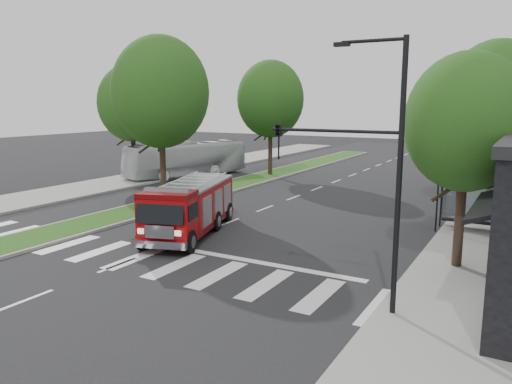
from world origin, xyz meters
TOP-DOWN VIEW (x-y plane):
  - ground at (0.00, 0.00)m, footprint 140.00×140.00m
  - sidewalk_right at (12.50, 10.00)m, footprint 5.00×80.00m
  - sidewalk_left at (-14.50, 10.00)m, footprint 5.00×80.00m
  - median at (-6.00, 18.00)m, footprint 3.00×50.00m
  - bus_shelter at (11.20, 8.15)m, footprint 3.20×1.60m
  - tree_right_near at (11.50, 2.00)m, footprint 4.40×4.40m
  - tree_right_mid at (11.50, 14.00)m, footprint 5.60×5.60m
  - tree_right_far at (11.50, 24.00)m, footprint 5.00×5.00m
  - tree_median_near at (-6.00, 6.00)m, footprint 5.80×5.80m
  - tree_median_far at (-6.00, 20.00)m, footprint 5.60×5.60m
  - tree_left_mid at (-14.00, 12.00)m, footprint 5.20×5.20m
  - streetlight_right_near at (9.61, -3.50)m, footprint 4.08×0.22m
  - streetlight_right_far at (10.35, 20.00)m, footprint 2.11×0.20m
  - fire_engine at (-0.39, 1.21)m, footprint 4.47×8.06m
  - city_bus at (-12.00, 16.18)m, footprint 6.17×11.04m

SIDE VIEW (x-z plane):
  - ground at x=0.00m, z-range 0.00..0.00m
  - sidewalk_right at x=12.50m, z-range 0.00..0.15m
  - sidewalk_left at x=-14.50m, z-range 0.00..0.15m
  - median at x=-6.00m, z-range 0.00..0.16m
  - fire_engine at x=-0.39m, z-range -0.05..2.63m
  - city_bus at x=-12.00m, z-range 0.00..3.02m
  - bus_shelter at x=11.20m, z-range 0.73..3.34m
  - streetlight_right_far at x=10.35m, z-range 0.48..8.48m
  - streetlight_right_near at x=9.61m, z-range 0.67..8.67m
  - tree_right_near at x=11.50m, z-range 1.48..9.53m
  - tree_right_far at x=11.50m, z-range 1.47..10.20m
  - tree_left_mid at x=-14.00m, z-range 1.58..10.74m
  - tree_right_mid at x=11.50m, z-range 1.63..11.35m
  - tree_median_far at x=-6.00m, z-range 1.63..11.35m
  - tree_median_near at x=-6.00m, z-range 1.73..11.89m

